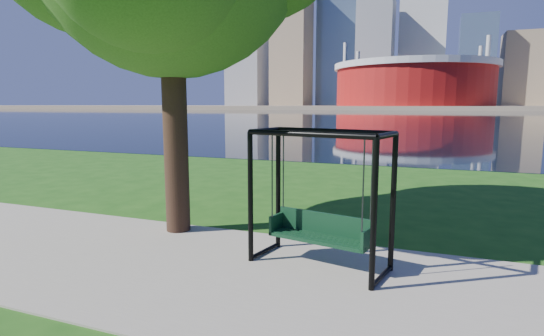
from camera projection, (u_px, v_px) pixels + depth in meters
The scene contains 7 objects.
ground at pixel (277, 267), 6.67m from camera, with size 900.00×900.00×0.00m, color #1E5114.
path at pixel (265, 279), 6.20m from camera, with size 120.00×4.00×0.03m, color #9E937F.
river at pixel (426, 116), 100.83m from camera, with size 900.00×180.00×0.02m, color black.
far_bank at pixel (433, 107), 289.00m from camera, with size 900.00×228.00×2.00m, color #937F60.
stadium at pixel (413, 83), 225.06m from camera, with size 83.00×83.00×32.00m.
skyline at pixel (429, 57), 297.74m from camera, with size 392.00×66.00×96.50m.
swing at pixel (320, 202), 6.56m from camera, with size 2.25×1.33×2.16m.
Camera 1 is at (2.21, -5.97, 2.53)m, focal length 28.00 mm.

